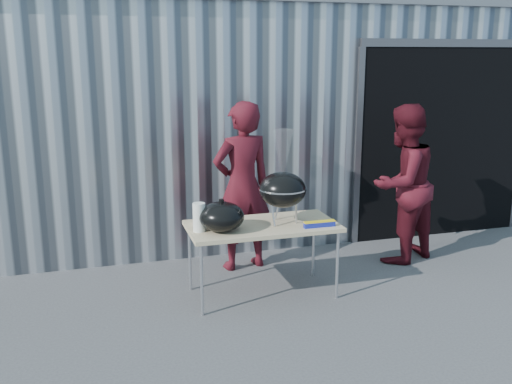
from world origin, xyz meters
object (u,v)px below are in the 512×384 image
object	(u,v)px
folding_table	(262,228)
person_bystander	(402,184)
person_cook	(242,186)
kettle_grill	(283,183)

from	to	relation	value
folding_table	person_bystander	size ratio (longest dim) A/B	0.80
folding_table	person_cook	bearing A→B (deg)	89.29
folding_table	kettle_grill	size ratio (longest dim) A/B	1.58
person_cook	person_bystander	world-z (taller)	person_cook
person_cook	person_bystander	distance (m)	1.89
kettle_grill	person_bystander	size ratio (longest dim) A/B	0.51
person_cook	person_bystander	xyz separation A→B (m)	(1.86, -0.30, -0.03)
kettle_grill	person_bystander	bearing A→B (deg)	17.49
folding_table	kettle_grill	bearing A→B (deg)	-3.85
folding_table	kettle_grill	xyz separation A→B (m)	(0.21, -0.01, 0.45)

